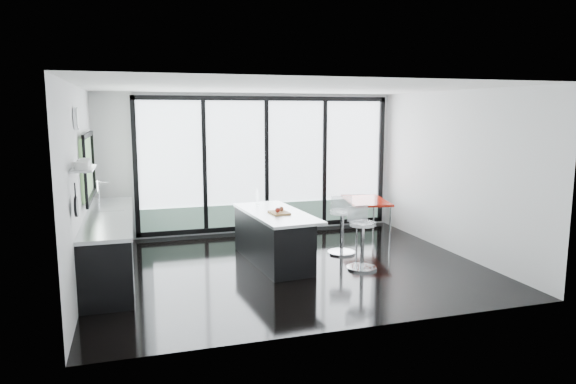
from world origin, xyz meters
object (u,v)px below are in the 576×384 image
object	(u,v)px
bar_stool_far	(342,232)
red_table	(366,217)
island	(272,237)
bar_stool_near	(362,245)

from	to	relation	value
bar_stool_far	red_table	xyz separation A→B (m)	(1.03, 1.19, -0.03)
island	bar_stool_far	distance (m)	1.29
island	red_table	distance (m)	2.67
red_table	bar_stool_near	bearing A→B (deg)	-116.83
island	red_table	xyz separation A→B (m)	(2.31, 1.34, -0.07)
island	bar_stool_far	world-z (taller)	island
island	bar_stool_near	distance (m)	1.46
bar_stool_far	red_table	distance (m)	1.57
bar_stool_far	red_table	size ratio (longest dim) A/B	0.58
island	bar_stool_near	world-z (taller)	island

